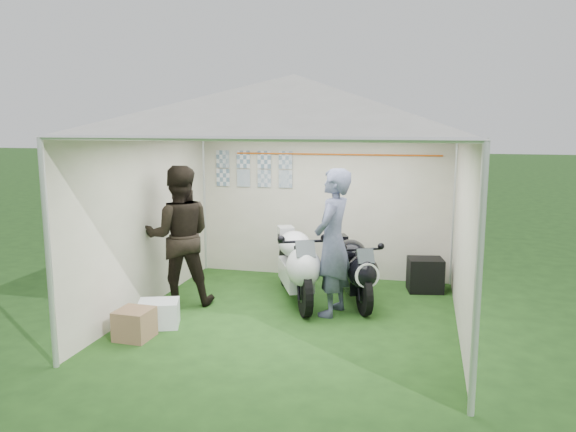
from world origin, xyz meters
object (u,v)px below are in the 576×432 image
object	(u,v)px
motorcycle_white	(296,263)
person_dark_jacket	(179,236)
motorcycle_black	(354,268)
equipment_box	(425,275)
person_blue_jacket	(333,242)
canopy_tent	(295,111)
crate_0	(159,314)
paddock_stand	(339,278)
crate_1	(135,324)

from	to	relation	value
motorcycle_white	person_dark_jacket	world-z (taller)	person_dark_jacket
motorcycle_black	equipment_box	world-z (taller)	motorcycle_black
motorcycle_black	person_blue_jacket	bearing A→B (deg)	-134.11
canopy_tent	crate_0	xyz separation A→B (m)	(-1.51, -0.73, -2.42)
paddock_stand	person_blue_jacket	bearing A→B (deg)	-85.57
motorcycle_black	crate_0	xyz separation A→B (m)	(-2.17, -1.47, -0.33)
paddock_stand	person_dark_jacket	size ratio (longest dim) A/B	0.17
person_dark_jacket	motorcycle_black	bearing A→B (deg)	171.71
person_blue_jacket	crate_0	bearing A→B (deg)	-52.67
canopy_tent	crate_0	size ratio (longest dim) A/B	12.02
canopy_tent	crate_1	distance (m)	3.11
crate_1	motorcycle_black	bearing A→B (deg)	39.96
person_dark_jacket	crate_0	world-z (taller)	person_dark_jacket
crate_0	crate_1	xyz separation A→B (m)	(-0.09, -0.42, 0.01)
person_blue_jacket	equipment_box	distance (m)	1.87
motorcycle_white	paddock_stand	xyz separation A→B (m)	(0.45, 0.91, -0.43)
crate_0	equipment_box	bearing A→B (deg)	35.55
canopy_tent	person_dark_jacket	distance (m)	2.30
person_dark_jacket	equipment_box	world-z (taller)	person_dark_jacket
person_blue_jacket	equipment_box	bearing A→B (deg)	149.68
person_dark_jacket	canopy_tent	bearing A→B (deg)	152.23
paddock_stand	crate_0	world-z (taller)	crate_0
crate_0	motorcycle_white	bearing A→B (deg)	42.79
motorcycle_white	person_dark_jacket	bearing A→B (deg)	173.19
motorcycle_white	crate_0	bearing A→B (deg)	-160.55
person_blue_jacket	equipment_box	size ratio (longest dim) A/B	3.83
person_blue_jacket	crate_0	xyz separation A→B (m)	(-1.96, -0.94, -0.78)
motorcycle_white	canopy_tent	bearing A→B (deg)	-103.06
equipment_box	motorcycle_black	bearing A→B (deg)	-141.39
motorcycle_black	person_dark_jacket	size ratio (longest dim) A/B	0.89
canopy_tent	crate_1	xyz separation A→B (m)	(-1.60, -1.16, -2.40)
person_blue_jacket	motorcycle_white	bearing A→B (deg)	-111.53
motorcycle_white	crate_1	distance (m)	2.32
person_dark_jacket	crate_1	world-z (taller)	person_dark_jacket
canopy_tent	motorcycle_black	distance (m)	2.31
crate_0	person_dark_jacket	bearing A→B (deg)	96.78
canopy_tent	person_dark_jacket	xyz separation A→B (m)	(-1.61, 0.12, -1.63)
motorcycle_black	crate_1	xyz separation A→B (m)	(-2.26, -1.89, -0.31)
equipment_box	crate_0	distance (m)	3.84
canopy_tent	person_blue_jacket	world-z (taller)	canopy_tent
person_dark_jacket	crate_1	distance (m)	1.49
paddock_stand	motorcycle_black	bearing A→B (deg)	-67.46
motorcycle_black	motorcycle_white	bearing A→B (deg)	169.86
paddock_stand	crate_1	distance (m)	3.28
person_blue_jacket	crate_0	world-z (taller)	person_blue_jacket
crate_0	crate_1	world-z (taller)	crate_1
person_dark_jacket	crate_1	bearing A→B (deg)	67.06
equipment_box	crate_1	bearing A→B (deg)	-140.44
person_blue_jacket	crate_1	xyz separation A→B (m)	(-2.05, -1.36, -0.77)
motorcycle_white	crate_1	xyz separation A→B (m)	(-1.50, -1.73, -0.38)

